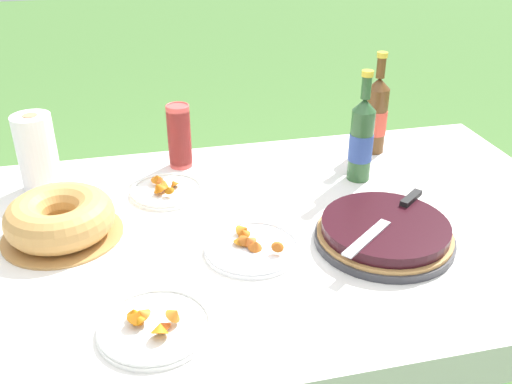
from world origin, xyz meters
The scene contains 12 objects.
garden_table centered at (0.00, 0.00, 0.67)m, with size 1.89×1.06×0.73m.
tablecloth centered at (0.00, 0.00, 0.72)m, with size 1.90×1.07×0.10m.
berry_tart centered at (0.33, -0.14, 0.77)m, with size 0.35×0.35×0.06m.
serving_knife centered at (0.36, -0.12, 0.80)m, with size 0.31×0.25×0.01m.
bundt_cake centered at (-0.45, 0.07, 0.79)m, with size 0.30×0.30×0.10m.
cup_stack centered at (-0.11, 0.41, 0.84)m, with size 0.07×0.07×0.20m.
cider_bottle_green centered at (0.40, 0.20, 0.87)m, with size 0.07×0.07×0.33m.
cider_bottle_amber centered at (0.53, 0.38, 0.86)m, with size 0.07×0.07×0.33m.
snack_plate_near centered at (-0.17, 0.24, 0.75)m, with size 0.21×0.21×0.05m.
snack_plate_left centered at (0.01, -0.10, 0.75)m, with size 0.24×0.24×0.05m.
snack_plate_right centered at (-0.25, -0.33, 0.75)m, with size 0.23×0.23×0.06m.
paper_towel_roll centered at (-0.52, 0.35, 0.85)m, with size 0.11×0.11×0.23m.
Camera 1 is at (-0.24, -1.23, 1.53)m, focal length 40.00 mm.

